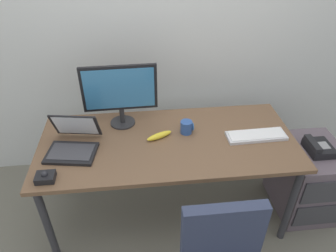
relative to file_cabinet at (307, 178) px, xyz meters
The scene contains 11 objects.
ground_plane 1.12m from the file_cabinet, behind, with size 8.00×8.00×0.00m, color #696659.
back_wall 1.74m from the file_cabinet, 144.06° to the left, with size 6.00×0.10×2.80m, color silver.
desk 1.15m from the file_cabinet, behind, with size 1.75×0.78×0.72m.
file_cabinet is the anchor object (origin of this frame).
desk_phone 0.33m from the file_cabinet, 116.78° to the right, with size 0.17×0.20×0.09m.
monitor_main 1.58m from the file_cabinet, 168.42° to the left, with size 0.52×0.18×0.46m.
keyboard 0.65m from the file_cabinet, behind, with size 0.41×0.15×0.03m.
laptop 1.78m from the file_cabinet, behind, with size 0.36×0.36×0.22m.
trackball_mouse 1.91m from the file_cabinet, behind, with size 0.11×0.09×0.07m.
coffee_mug 1.07m from the file_cabinet, behind, with size 0.09×0.08×0.09m.
banana 1.23m from the file_cabinet, behind, with size 0.19×0.04×0.04m, color yellow.
Camera 1 is at (-0.18, -1.68, 2.03)m, focal length 33.43 mm.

